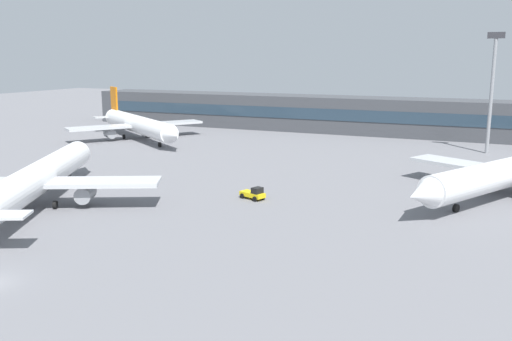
% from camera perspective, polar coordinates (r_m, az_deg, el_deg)
% --- Properties ---
extents(ground_plane, '(400.00, 400.00, 0.00)m').
position_cam_1_polar(ground_plane, '(83.91, -4.58, -1.60)').
color(ground_plane, slate).
extents(terminal_building, '(139.44, 12.13, 9.00)m').
position_cam_1_polar(terminal_building, '(145.31, 8.17, 5.71)').
color(terminal_building, '#3F4247').
rests_on(terminal_building, ground_plane).
extents(airplane_near, '(30.91, 42.78, 11.37)m').
position_cam_1_polar(airplane_near, '(78.13, -21.37, -0.76)').
color(airplane_near, white).
rests_on(airplane_near, ground_plane).
extents(airplane_mid, '(30.30, 41.82, 11.24)m').
position_cam_1_polar(airplane_mid, '(84.47, 24.51, -0.16)').
color(airplane_mid, white).
rests_on(airplane_mid, ground_plane).
extents(airplane_far, '(39.58, 30.40, 11.39)m').
position_cam_1_polar(airplane_far, '(133.10, -11.92, 4.60)').
color(airplane_far, white).
rests_on(airplane_far, ground_plane).
extents(baggage_tug_yellow, '(3.90, 2.76, 1.75)m').
position_cam_1_polar(baggage_tug_yellow, '(75.85, -0.23, -2.37)').
color(baggage_tug_yellow, yellow).
rests_on(baggage_tug_yellow, ground_plane).
extents(floodlight_tower_west, '(3.20, 0.80, 23.67)m').
position_cam_1_polar(floodlight_tower_west, '(119.92, 22.97, 8.16)').
color(floodlight_tower_west, gray).
rests_on(floodlight_tower_west, ground_plane).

